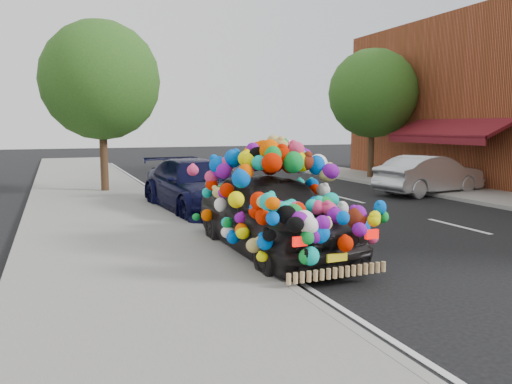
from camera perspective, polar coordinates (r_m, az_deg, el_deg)
ground at (r=10.98m, az=8.41°, el=-5.30°), size 100.00×100.00×0.00m
sidewalk at (r=9.58m, az=-14.53°, el=-6.98°), size 4.00×60.00×0.12m
kerb at (r=10.01m, az=-3.34°, el=-6.11°), size 0.15×60.00×0.13m
footpath_far at (r=18.47m, az=25.92°, el=-0.59°), size 3.00×40.00×0.12m
lane_markings at (r=13.14m, az=22.11°, el=-3.63°), size 6.00×50.00×0.01m
tree_near_sidewalk at (r=18.86m, az=-17.31°, el=12.04°), size 4.20×4.20×6.13m
tree_far_b at (r=23.51m, az=13.18°, el=10.90°), size 4.00×4.00×5.90m
plush_art_car at (r=9.44m, az=1.92°, el=-0.36°), size 2.25×4.76×2.19m
navy_sedan at (r=14.31m, az=-6.80°, el=0.72°), size 2.54×5.28×1.48m
silver_hatchback at (r=18.93m, az=19.24°, el=1.87°), size 4.42×2.09×1.40m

